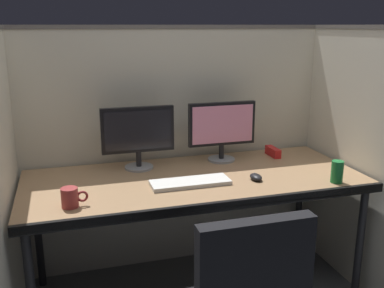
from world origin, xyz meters
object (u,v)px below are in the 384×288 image
desk (195,186)px  monitor_left (138,133)px  soda_can (337,172)px  red_stapler (273,152)px  computer_mouse (256,177)px  coffee_mug (70,198)px  keyboard_main (190,182)px  monitor_right (222,127)px

desk → monitor_left: 0.46m
soda_can → red_stapler: size_ratio=0.81×
computer_mouse → coffee_mug: coffee_mug is taller
coffee_mug → keyboard_main: bearing=11.9°
desk → monitor_right: monitor_right is taller
monitor_left → soda_can: (0.99, -0.55, -0.15)m
keyboard_main → soda_can: 0.80m
monitor_right → keyboard_main: 0.52m
red_stapler → coffee_mug: (-1.30, -0.49, 0.02)m
soda_can → coffee_mug: (-1.40, 0.06, -0.01)m
monitor_left → soda_can: monitor_left is taller
computer_mouse → red_stapler: 0.50m
desk → red_stapler: bearing=23.0°
red_stapler → coffee_mug: size_ratio=1.19×
monitor_left → monitor_right: 0.53m
keyboard_main → red_stapler: 0.76m
desk → keyboard_main: bearing=-120.2°
desk → coffee_mug: (-0.68, -0.23, 0.10)m
coffee_mug → red_stapler: bearing=20.7°
monitor_right → coffee_mug: bearing=-152.3°
monitor_right → keyboard_main: monitor_right is taller
computer_mouse → coffee_mug: size_ratio=0.76×
monitor_left → soda_can: 1.14m
computer_mouse → soda_can: 0.44m
monitor_right → soda_can: 0.74m
monitor_right → coffee_mug: monitor_right is taller
red_stapler → coffee_mug: coffee_mug is taller
red_stapler → coffee_mug: bearing=-159.3°
monitor_left → coffee_mug: size_ratio=3.41×
desk → monitor_left: (-0.28, 0.25, 0.27)m
desk → coffee_mug: bearing=-161.4°
desk → red_stapler: red_stapler is taller
computer_mouse → soda_can: (0.41, -0.16, 0.04)m
coffee_mug → monitor_right: bearing=27.7°
monitor_left → keyboard_main: bearing=-58.1°
red_stapler → keyboard_main: bearing=-151.8°
monitor_right → soda_can: bearing=-50.2°
desk → coffee_mug: coffee_mug is taller
desk → coffee_mug: size_ratio=15.08×
desk → keyboard_main: (-0.06, -0.10, 0.06)m
monitor_left → computer_mouse: bearing=-33.3°
soda_can → coffee_mug: soda_can is taller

